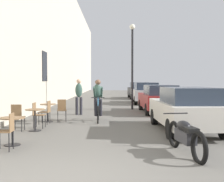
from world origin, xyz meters
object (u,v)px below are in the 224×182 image
parked_motorcycle (186,136)px  parked_car_fourth (139,90)px  cafe_chair_mid_toward_street (38,113)px  pedestrian_near (80,95)px  cafe_table_mid (36,115)px  cafe_table_far (49,109)px  cafe_chair_mid_toward_wall (18,116)px  parked_car_second (159,98)px  cafe_chair_far_toward_street (63,109)px  cafe_table_near (13,125)px  street_lamp (133,55)px  parked_car_third (146,93)px  cyclist_on_bicycle (99,101)px  cafe_chair_near_toward_wall (8,129)px  parked_car_nearest (186,109)px  cafe_chair_far_toward_wall (47,111)px  pedestrian_mid (98,93)px

parked_motorcycle → parked_car_fourth: bearing=87.7°
cafe_chair_mid_toward_street → pedestrian_near: bearing=75.4°
cafe_table_mid → parked_car_fourth: size_ratio=0.17×
cafe_table_far → pedestrian_near: 2.59m
cafe_chair_mid_toward_wall → parked_car_second: size_ratio=0.22×
cafe_chair_far_toward_street → parked_motorcycle: size_ratio=0.42×
cafe_table_near → street_lamp: (3.73, 9.07, 2.59)m
cafe_chair_mid_toward_street → parked_car_third: size_ratio=0.21×
cafe_table_far → cyclist_on_bicycle: size_ratio=0.41×
parked_car_second → cafe_chair_near_toward_wall: bearing=-121.8°
cafe_chair_mid_toward_street → parked_car_nearest: parked_car_nearest is taller
cafe_chair_mid_toward_wall → cafe_table_far: (0.51, 2.16, 0.00)m
cyclist_on_bicycle → parked_car_fourth: (3.04, 14.65, -0.02)m
pedestrian_near → parked_motorcycle: pedestrian_near is taller
cafe_chair_far_toward_street → street_lamp: size_ratio=0.18×
street_lamp → parked_car_third: size_ratio=1.14×
cafe_table_mid → cafe_chair_far_toward_wall: 1.48m
cafe_table_near → cyclist_on_bicycle: bearing=65.5°
cafe_table_mid → parked_motorcycle: parked_motorcycle is taller
cafe_chair_far_toward_wall → pedestrian_mid: bearing=72.5°
cafe_chair_near_toward_wall → cafe_chair_mid_toward_wall: (-0.62, 2.56, 0.00)m
cafe_table_far → parked_motorcycle: size_ratio=0.34×
cafe_chair_mid_toward_wall → parked_car_third: parked_car_third is taller
cafe_table_mid → parked_car_fourth: (5.02, 16.94, 0.26)m
pedestrian_mid → parked_car_fourth: size_ratio=0.40×
cafe_chair_mid_toward_street → parked_car_fourth: bearing=72.7°
parked_car_fourth → cafe_chair_far_toward_street: bearing=-107.0°
cafe_chair_near_toward_wall → parked_car_third: bearing=70.5°
cafe_chair_mid_toward_wall → pedestrian_mid: pedestrian_mid is taller
cafe_chair_near_toward_wall → parked_motorcycle: cafe_chair_near_toward_wall is taller
street_lamp → parked_car_nearest: 7.56m
cafe_table_near → cafe_chair_far_toward_wall: (0.05, 3.56, -0.00)m
cafe_chair_far_toward_wall → parked_car_second: bearing=37.6°
cafe_chair_far_toward_street → cyclist_on_bicycle: (1.47, 0.13, 0.29)m
cafe_table_mid → cafe_chair_mid_toward_street: size_ratio=0.81×
cafe_chair_mid_toward_wall → cafe_chair_far_toward_street: bearing=64.6°
pedestrian_mid → street_lamp: (2.03, 0.22, 2.16)m
cafe_table_near → street_lamp: size_ratio=0.15×
pedestrian_near → parked_motorcycle: (3.29, -7.39, -0.58)m
cafe_table_mid → parked_car_third: bearing=66.2°
pedestrian_mid → parked_car_second: 3.60m
parked_car_second → parked_motorcycle: parked_car_second is taller
cafe_table_near → parked_car_nearest: parked_car_nearest is taller
street_lamp → cafe_chair_far_toward_wall: bearing=-123.8°
cafe_table_far → parked_motorcycle: 6.59m
cafe_chair_mid_toward_street → parked_motorcycle: size_ratio=0.42×
cafe_table_mid → street_lamp: (3.72, 6.98, 2.59)m
parked_motorcycle → cafe_chair_mid_toward_wall: bearing=149.0°
pedestrian_mid → parked_car_fourth: bearing=71.9°
cyclist_on_bicycle → cafe_table_near: bearing=-114.5°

